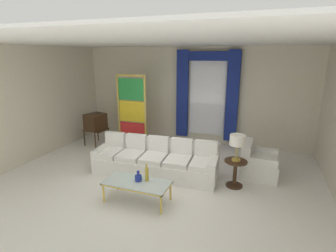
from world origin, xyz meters
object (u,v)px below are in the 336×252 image
(bottle_crystal_tall, at_px, (147,174))
(round_side_table, at_px, (235,171))
(armchair_white, at_px, (257,164))
(vintage_tv, at_px, (95,122))
(bottle_blue_decanter, at_px, (138,177))
(couch_white_long, at_px, (156,160))
(table_lamp_brass, at_px, (237,141))
(stained_glass_divider, at_px, (132,113))
(peacock_figurine, at_px, (142,145))
(coffee_table, at_px, (137,183))

(bottle_crystal_tall, distance_m, round_side_table, 1.93)
(bottle_crystal_tall, xyz_separation_m, armchair_white, (1.97, 1.86, -0.27))
(vintage_tv, bearing_deg, bottle_blue_decanter, -42.62)
(couch_white_long, relative_size, armchair_white, 3.49)
(round_side_table, bearing_deg, table_lamp_brass, 0.00)
(stained_glass_divider, xyz_separation_m, peacock_figurine, (0.52, -0.42, -0.84))
(bottle_crystal_tall, distance_m, stained_glass_divider, 3.24)
(bottle_crystal_tall, height_order, armchair_white, armchair_white)
(peacock_figurine, bearing_deg, round_side_table, -22.42)
(table_lamp_brass, bearing_deg, coffee_table, -143.86)
(round_side_table, bearing_deg, peacock_figurine, 157.58)
(couch_white_long, bearing_deg, table_lamp_brass, -1.80)
(bottle_blue_decanter, height_order, peacock_figurine, bottle_blue_decanter)
(armchair_white, distance_m, round_side_table, 0.83)
(vintage_tv, bearing_deg, bottle_crystal_tall, -40.36)
(couch_white_long, relative_size, bottle_crystal_tall, 8.34)
(round_side_table, bearing_deg, stained_glass_divider, 154.53)
(bottle_blue_decanter, bearing_deg, peacock_figurine, 113.98)
(stained_glass_divider, bearing_deg, couch_white_long, -46.66)
(peacock_figurine, bearing_deg, vintage_tv, 175.25)
(bottle_blue_decanter, distance_m, table_lamp_brass, 2.15)
(bottle_blue_decanter, xyz_separation_m, stained_glass_divider, (-1.56, 2.76, 0.58))
(couch_white_long, height_order, coffee_table, couch_white_long)
(bottle_blue_decanter, xyz_separation_m, table_lamp_brass, (1.70, 1.20, 0.55))
(coffee_table, xyz_separation_m, vintage_tv, (-2.67, 2.51, 0.36))
(bottle_blue_decanter, relative_size, round_side_table, 0.36)
(armchair_white, distance_m, peacock_figurine, 3.20)
(bottle_crystal_tall, height_order, round_side_table, bottle_crystal_tall)
(coffee_table, distance_m, round_side_table, 2.12)
(coffee_table, height_order, armchair_white, armchair_white)
(peacock_figurine, bearing_deg, bottle_blue_decanter, -66.02)
(couch_white_long, xyz_separation_m, armchair_white, (2.28, 0.65, -0.02))
(stained_glass_divider, height_order, peacock_figurine, stained_glass_divider)
(couch_white_long, distance_m, coffee_table, 1.32)
(coffee_table, relative_size, peacock_figurine, 2.11)
(round_side_table, relative_size, table_lamp_brass, 1.04)
(couch_white_long, distance_m, vintage_tv, 2.84)
(vintage_tv, height_order, stained_glass_divider, stained_glass_divider)
(coffee_table, bearing_deg, bottle_crystal_tall, 31.46)
(round_side_table, bearing_deg, coffee_table, -143.86)
(coffee_table, relative_size, stained_glass_divider, 0.58)
(bottle_crystal_tall, bearing_deg, peacock_figurine, 117.66)
(bottle_crystal_tall, height_order, vintage_tv, vintage_tv)
(peacock_figurine, bearing_deg, bottle_crystal_tall, -62.34)
(coffee_table, bearing_deg, armchair_white, 42.44)
(peacock_figurine, height_order, table_lamp_brass, table_lamp_brass)
(coffee_table, bearing_deg, table_lamp_brass, 36.14)
(bottle_crystal_tall, relative_size, vintage_tv, 0.26)
(peacock_figurine, bearing_deg, couch_white_long, -50.30)
(bottle_blue_decanter, bearing_deg, couch_white_long, 96.72)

